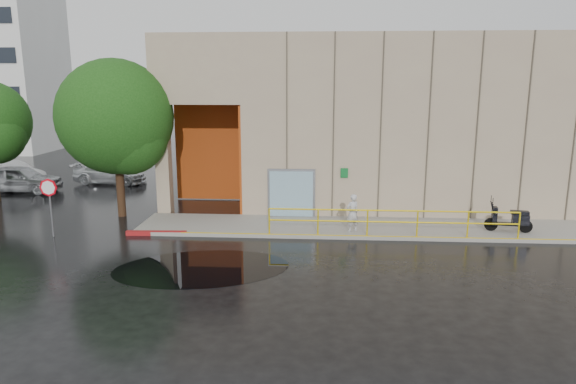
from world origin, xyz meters
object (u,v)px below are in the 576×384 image
Objects in this scene: car_a at (20,179)px; person at (353,213)px; car_b at (12,173)px; tree_near at (119,121)px; scooter at (510,212)px; car_c at (110,173)px; stop_sign at (49,194)px; red_curb at (156,233)px.

person is at bearing -111.99° from car_a.
tree_near is at bearing -106.65° from car_b.
scooter is at bearing -6.64° from tree_near.
car_b is 0.97× the size of car_c.
car_c is (-2.10, 10.71, -1.09)m from stop_sign.
person reaches higher than red_curb.
scooter is 0.43× the size of car_c.
tree_near is (-10.11, 2.22, 3.37)m from person.
tree_near reaches higher than red_curb.
car_a is at bearing 150.61° from stop_sign.
stop_sign reaches higher than person.
car_c is at bearing -65.96° from person.
stop_sign reaches higher than red_curb.
car_c reaches higher than red_curb.
stop_sign is 10.08m from car_a.
tree_near is at bearing -150.11° from car_c.
scooter is at bearing 3.76° from red_curb.
car_b is 12.02m from tree_near.
car_b is at bearing 144.47° from tree_near.
scooter is 0.42× the size of car_a.
car_b is (-25.63, 8.56, -0.26)m from scooter.
car_b is at bearing 151.20° from stop_sign.
car_a is at bearing 148.43° from tree_near.
car_b is 5.64m from car_c.
red_curb is 12.60m from car_a.
car_b is at bearing 101.30° from car_c.
car_b is (-19.44, 8.88, -0.22)m from person.
car_a is at bearing -52.36° from person.
scooter is 0.44× the size of car_b.
tree_near reaches higher than car_c.
stop_sign reaches higher than scooter.
car_a reaches higher than car_b.
stop_sign is 12.59m from car_b.
scooter reaches higher than red_curb.
car_a is at bearing -120.98° from car_b.
car_a is 2.52m from car_b.
person is 0.36× the size of car_b.
person is at bearing -12.38° from tree_near.
person is 19.13m from car_a.
person is 7.82m from red_curb.
scooter is 0.26× the size of tree_near.
scooter reaches higher than car_a.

